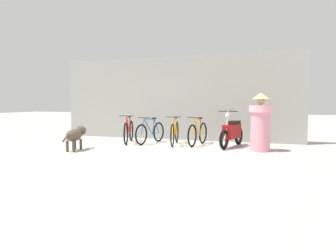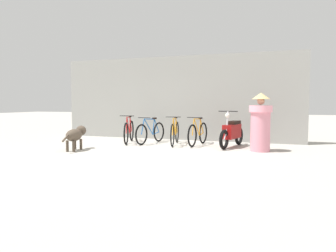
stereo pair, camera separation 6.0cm
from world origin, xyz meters
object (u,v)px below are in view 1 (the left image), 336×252
object	(u,v)px
bicycle_0	(129,131)
bicycle_3	(198,134)
bicycle_1	(150,133)
bicycle_2	(175,133)
person_in_robes	(260,122)
stray_dog	(76,135)
motorcycle	(232,132)

from	to	relation	value
bicycle_0	bicycle_3	xyz separation A→B (m)	(2.32, 0.16, -0.01)
bicycle_0	bicycle_1	world-z (taller)	bicycle_0
bicycle_2	person_in_robes	distance (m)	2.75
bicycle_0	bicycle_3	world-z (taller)	bicycle_0
bicycle_3	stray_dog	xyz separation A→B (m)	(-2.93, -2.23, 0.07)
stray_dog	person_in_robes	size ratio (longest dim) A/B	0.78
bicycle_3	bicycle_0	bearing A→B (deg)	-79.95
bicycle_2	motorcycle	distance (m)	1.80
bicycle_2	person_in_robes	bearing A→B (deg)	66.85
bicycle_0	bicycle_3	size ratio (longest dim) A/B	1.06
stray_dog	person_in_robes	xyz separation A→B (m)	(4.87, 1.56, 0.36)
bicycle_1	bicycle_3	size ratio (longest dim) A/B	1.05
motorcycle	person_in_robes	bearing A→B (deg)	67.43
bicycle_1	bicycle_3	xyz separation A→B (m)	(1.58, 0.08, 0.01)
bicycle_3	stray_dog	distance (m)	3.69
bicycle_2	stray_dog	xyz separation A→B (m)	(-2.21, -2.13, 0.06)
motorcycle	stray_dog	xyz separation A→B (m)	(-4.01, -2.14, -0.00)
bicycle_2	motorcycle	world-z (taller)	motorcycle
person_in_robes	bicycle_0	bearing A→B (deg)	-40.09
stray_dog	bicycle_1	bearing A→B (deg)	-40.80
bicycle_0	motorcycle	size ratio (longest dim) A/B	0.97
bicycle_0	person_in_robes	bearing A→B (deg)	65.84
bicycle_0	bicycle_1	bearing A→B (deg)	78.72
bicycle_3	motorcycle	distance (m)	1.08
bicycle_2	motorcycle	bearing A→B (deg)	79.47
stray_dog	motorcycle	bearing A→B (deg)	-70.38
bicycle_0	person_in_robes	world-z (taller)	person_in_robes
bicycle_2	person_in_robes	world-z (taller)	person_in_robes
bicycle_0	motorcycle	xyz separation A→B (m)	(3.39, 0.07, 0.06)
bicycle_2	stray_dog	distance (m)	3.06
motorcycle	bicycle_1	bearing A→B (deg)	-78.47
motorcycle	stray_dog	size ratio (longest dim) A/B	1.43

